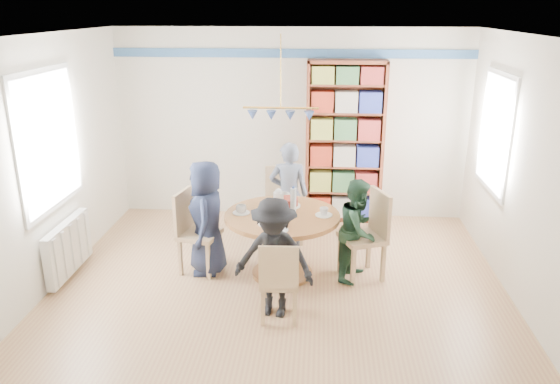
# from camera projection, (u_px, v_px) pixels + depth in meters

# --- Properties ---
(ground) EXTENTS (5.00, 5.00, 0.00)m
(ground) POSITION_uv_depth(u_px,v_px,m) (277.00, 296.00, 5.88)
(ground) COLOR tan
(room_shell) EXTENTS (5.00, 5.00, 5.00)m
(room_shell) POSITION_uv_depth(u_px,v_px,m) (260.00, 128.00, 6.18)
(room_shell) COLOR white
(room_shell) RESTS_ON ground
(radiator) EXTENTS (0.12, 1.00, 0.60)m
(radiator) POSITION_uv_depth(u_px,v_px,m) (68.00, 248.00, 6.22)
(radiator) COLOR silver
(radiator) RESTS_ON ground
(dining_table) EXTENTS (1.30, 1.30, 0.75)m
(dining_table) POSITION_uv_depth(u_px,v_px,m) (282.00, 230.00, 6.18)
(dining_table) COLOR #995E32
(dining_table) RESTS_ON ground
(chair_left) EXTENTS (0.51, 0.51, 0.97)m
(chair_left) POSITION_uv_depth(u_px,v_px,m) (193.00, 228.00, 6.30)
(chair_left) COLOR tan
(chair_left) RESTS_ON ground
(chair_right) EXTENTS (0.59, 0.59, 1.02)m
(chair_right) POSITION_uv_depth(u_px,v_px,m) (369.00, 231.00, 6.15)
(chair_right) COLOR tan
(chair_right) RESTS_ON ground
(chair_far) EXTENTS (0.54, 0.54, 0.99)m
(chair_far) POSITION_uv_depth(u_px,v_px,m) (284.00, 200.00, 7.16)
(chair_far) COLOR tan
(chair_far) RESTS_ON ground
(chair_near) EXTENTS (0.39, 0.39, 0.86)m
(chair_near) POSITION_uv_depth(u_px,v_px,m) (279.00, 279.00, 5.26)
(chair_near) COLOR tan
(chair_near) RESTS_ON ground
(person_left) EXTENTS (0.50, 0.70, 1.34)m
(person_left) POSITION_uv_depth(u_px,v_px,m) (207.00, 218.00, 6.23)
(person_left) COLOR #161C32
(person_left) RESTS_ON ground
(person_right) EXTENTS (0.62, 0.70, 1.18)m
(person_right) POSITION_uv_depth(u_px,v_px,m) (358.00, 230.00, 6.10)
(person_right) COLOR #1B3725
(person_right) RESTS_ON ground
(person_far) EXTENTS (0.51, 0.34, 1.37)m
(person_far) POSITION_uv_depth(u_px,v_px,m) (289.00, 194.00, 6.95)
(person_far) COLOR gray
(person_far) RESTS_ON ground
(person_near) EXTENTS (0.87, 0.60, 1.24)m
(person_near) POSITION_uv_depth(u_px,v_px,m) (274.00, 258.00, 5.34)
(person_near) COLOR black
(person_near) RESTS_ON ground
(bookshelf) EXTENTS (1.09, 0.33, 2.28)m
(bookshelf) POSITION_uv_depth(u_px,v_px,m) (345.00, 144.00, 7.67)
(bookshelf) COLOR brown
(bookshelf) RESTS_ON ground
(tableware) EXTENTS (1.12, 1.12, 0.30)m
(tableware) POSITION_uv_depth(u_px,v_px,m) (280.00, 208.00, 6.12)
(tableware) COLOR white
(tableware) RESTS_ON dining_table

